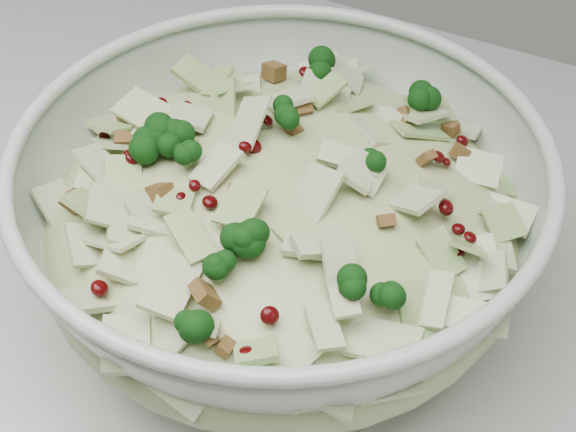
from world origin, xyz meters
name	(u,v)px	position (x,y,z in m)	size (l,w,h in m)	color
counter	(159,405)	(0.00, 1.70, 0.45)	(3.60, 0.60, 0.90)	#B1B1AC
mixing_bowl	(282,221)	(0.23, 1.60, 0.97)	(0.40, 0.40, 0.13)	#ACBDAC
salad	(282,196)	(0.23, 1.60, 0.99)	(0.36, 0.36, 0.13)	#B3BE82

